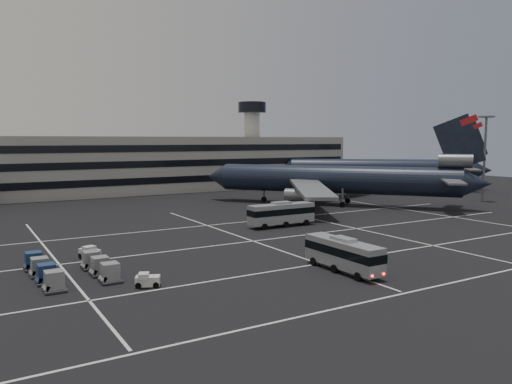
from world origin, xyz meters
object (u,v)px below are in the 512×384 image
bus_far (281,213)px  uld_cluster (68,269)px  trijet_main (338,179)px  tug_a (90,253)px  bus_near (343,253)px

bus_far → uld_cluster: (-33.55, -13.16, -1.20)m
trijet_main → bus_far: (-23.89, -15.13, -3.16)m
trijet_main → bus_far: trijet_main is taller
trijet_main → tug_a: trijet_main is taller
bus_far → tug_a: bus_far is taller
trijet_main → bus_near: 52.18m
bus_near → tug_a: size_ratio=3.57×
trijet_main → tug_a: 58.27m
trijet_main → bus_far: size_ratio=4.39×
trijet_main → bus_near: size_ratio=4.81×
uld_cluster → bus_near: bearing=-26.0°
trijet_main → tug_a: (-53.89, -21.71, -4.55)m
tug_a → uld_cluster: 7.49m
bus_near → uld_cluster: (-24.28, 11.85, -1.01)m
trijet_main → bus_near: (-33.16, -40.14, -3.34)m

